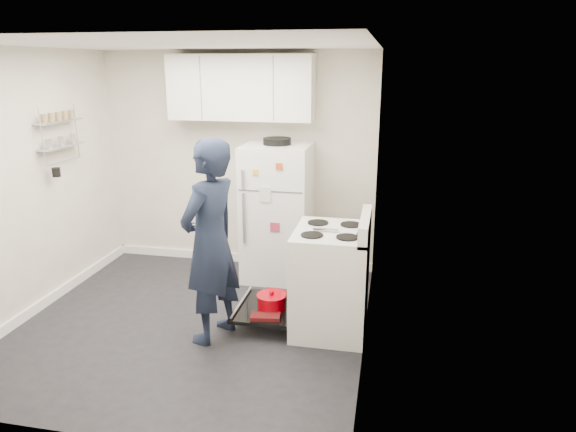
% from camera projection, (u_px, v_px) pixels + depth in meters
% --- Properties ---
extents(room, '(3.21, 3.21, 2.51)m').
position_uv_depth(room, '(185.00, 198.00, 4.54)').
color(room, black).
rests_on(room, ground).
extents(electric_range, '(0.66, 0.76, 1.10)m').
position_uv_depth(electric_range, '(329.00, 281.00, 4.62)').
color(electric_range, silver).
rests_on(electric_range, ground).
extents(open_oven_door, '(0.55, 0.70, 0.22)m').
position_uv_depth(open_oven_door, '(269.00, 305.00, 4.79)').
color(open_oven_door, black).
rests_on(open_oven_door, ground).
extents(refrigerator, '(0.72, 0.74, 1.59)m').
position_uv_depth(refrigerator, '(277.00, 212.00, 5.71)').
color(refrigerator, white).
rests_on(refrigerator, ground).
extents(upper_cabinets, '(1.60, 0.33, 0.70)m').
position_uv_depth(upper_cabinets, '(241.00, 87.00, 5.58)').
color(upper_cabinets, silver).
rests_on(upper_cabinets, room).
extents(wall_shelf_rack, '(0.14, 0.60, 0.61)m').
position_uv_depth(wall_shelf_rack, '(60.00, 134.00, 5.12)').
color(wall_shelf_rack, '#B2B2B7').
rests_on(wall_shelf_rack, room).
extents(person, '(0.62, 0.75, 1.78)m').
position_uv_depth(person, '(210.00, 242.00, 4.36)').
color(person, '#161E32').
rests_on(person, ground).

